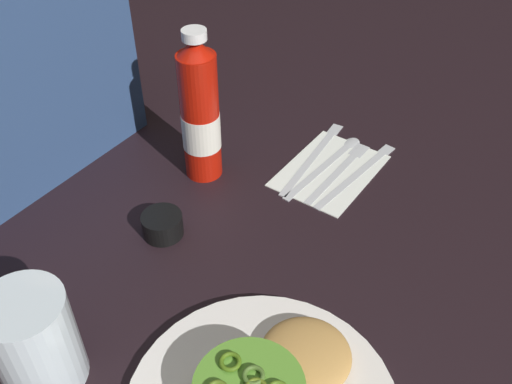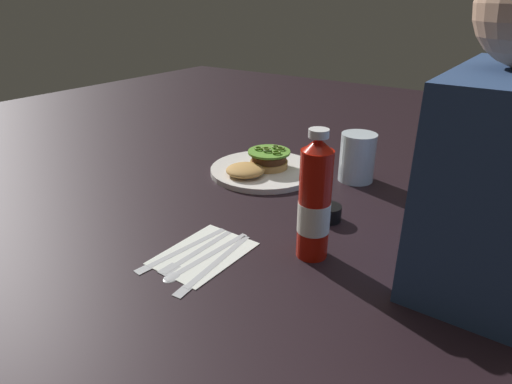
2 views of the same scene
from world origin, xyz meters
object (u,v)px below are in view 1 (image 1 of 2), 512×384
object	(u,v)px
steak_knife	(361,170)
fork_utensil	(343,166)
burger_sandwich	(271,381)
water_glass	(34,341)
napkin	(330,170)
condiment_cup	(162,225)
spoon_utensil	(334,157)
butter_knife	(316,151)
ketchup_bottle	(200,115)

from	to	relation	value
steak_knife	fork_utensil	distance (m)	0.03
burger_sandwich	fork_utensil	size ratio (longest dim) A/B	1.03
water_glass	napkin	xyz separation A→B (m)	(0.49, -0.08, -0.06)
condiment_cup	napkin	distance (m)	0.28
fork_utensil	condiment_cup	bearing A→B (deg)	152.89
napkin	spoon_utensil	world-z (taller)	spoon_utensil
burger_sandwich	condiment_cup	distance (m)	0.29
steak_knife	napkin	bearing A→B (deg)	121.39
napkin	butter_knife	xyz separation A→B (m)	(0.03, 0.04, 0.00)
ketchup_bottle	napkin	xyz separation A→B (m)	(0.11, -0.16, -0.10)
condiment_cup	steak_knife	size ratio (longest dim) A/B	0.28
condiment_cup	butter_knife	bearing A→B (deg)	-16.88
steak_knife	fork_utensil	size ratio (longest dim) A/B	1.14
napkin	fork_utensil	size ratio (longest dim) A/B	0.98
steak_knife	spoon_utensil	xyz separation A→B (m)	(0.01, 0.05, 0.00)
burger_sandwich	steak_knife	size ratio (longest dim) A/B	0.91
ketchup_bottle	butter_knife	xyz separation A→B (m)	(0.14, -0.12, -0.10)
napkin	spoon_utensil	xyz separation A→B (m)	(0.03, 0.01, 0.00)
burger_sandwich	napkin	distance (m)	0.40
spoon_utensil	napkin	bearing A→B (deg)	-161.78
ketchup_bottle	steak_knife	size ratio (longest dim) A/B	1.15
steak_knife	fork_utensil	bearing A→B (deg)	103.94
condiment_cup	fork_utensil	xyz separation A→B (m)	(0.27, -0.14, -0.01)
condiment_cup	fork_utensil	size ratio (longest dim) A/B	0.31
fork_utensil	steak_knife	bearing A→B (deg)	-76.06
burger_sandwich	butter_knife	size ratio (longest dim) A/B	0.86
ketchup_bottle	fork_utensil	size ratio (longest dim) A/B	1.31
butter_knife	water_glass	bearing A→B (deg)	175.12
burger_sandwich	water_glass	distance (m)	0.25
ketchup_bottle	water_glass	world-z (taller)	ketchup_bottle
butter_knife	ketchup_bottle	bearing A→B (deg)	138.66
napkin	steak_knife	size ratio (longest dim) A/B	0.86
ketchup_bottle	water_glass	size ratio (longest dim) A/B	1.93
condiment_cup	spoon_utensil	size ratio (longest dim) A/B	0.28
burger_sandwich	steak_knife	xyz separation A→B (m)	(0.40, 0.09, -0.03)
water_glass	steak_knife	distance (m)	0.53
ketchup_bottle	napkin	distance (m)	0.22
fork_utensil	spoon_utensil	bearing A→B (deg)	62.02
burger_sandwich	napkin	xyz separation A→B (m)	(0.38, 0.13, -0.03)
fork_utensil	water_glass	bearing A→B (deg)	169.12
napkin	spoon_utensil	distance (m)	0.03
burger_sandwich	ketchup_bottle	distance (m)	0.40
ketchup_bottle	napkin	world-z (taller)	ketchup_bottle
napkin	butter_knife	bearing A→B (deg)	55.80
water_glass	butter_knife	bearing A→B (deg)	-4.88
condiment_cup	spoon_utensil	distance (m)	0.31
ketchup_bottle	fork_utensil	xyz separation A→B (m)	(0.13, -0.18, -0.10)
napkin	water_glass	bearing A→B (deg)	170.21
ketchup_bottle	burger_sandwich	bearing A→B (deg)	-131.81
butter_knife	fork_utensil	bearing A→B (deg)	-99.76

